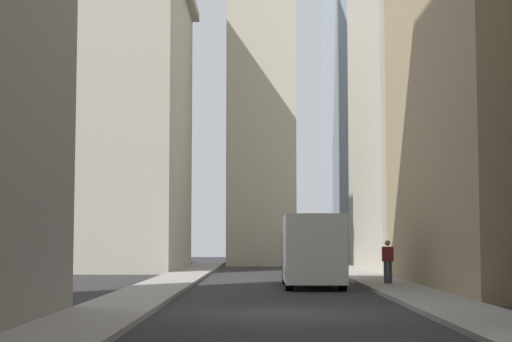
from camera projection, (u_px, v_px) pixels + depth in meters
The scene contains 9 objects.
ground_plane at pixel (286, 314), 21.50m from camera, with size 135.00×135.00×0.00m, color #262628.
sidewalk_right at pixel (111, 311), 21.53m from camera, with size 90.00×2.20×0.14m, color gray.
sidewalk_left at pixel (461, 311), 21.48m from camera, with size 90.00×2.20×0.14m, color gray.
building_left_far at pixel (442, 55), 51.97m from camera, with size 16.06×10.50×26.60m.
building_right_far at pixel (104, 101), 53.18m from camera, with size 14.77×10.50×21.22m.
church_spire at pixel (261, 35), 62.10m from camera, with size 5.44×5.44×32.54m.
delivery_truck at pixel (312, 250), 33.44m from camera, with size 6.46×2.25×2.84m.
hatchback_grey at pixel (300, 263), 43.77m from camera, with size 4.30×1.78×1.42m.
pedestrian at pixel (388, 260), 33.62m from camera, with size 0.26×0.44×1.72m.
Camera 1 is at (-21.73, 0.65, 1.91)m, focal length 58.89 mm.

